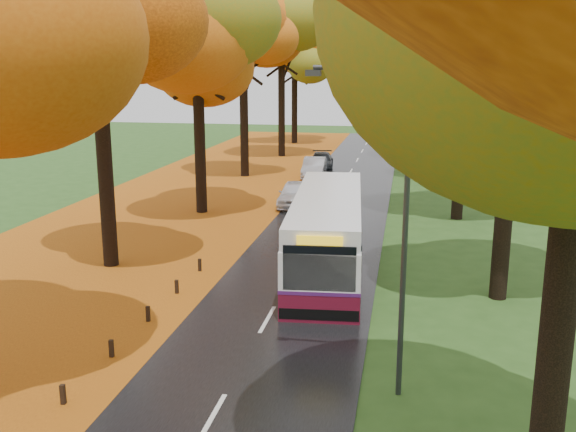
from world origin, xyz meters
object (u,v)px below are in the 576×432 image
(streetlamp_mid, at_px, (404,124))
(bus, at_px, (328,231))
(car_silver, at_px, (314,168))
(car_white, at_px, (294,194))
(car_dark, at_px, (321,161))
(streetlamp_near, at_px, (395,208))
(streetlamp_far, at_px, (407,103))

(streetlamp_mid, relative_size, bus, 0.70)
(car_silver, bearing_deg, car_white, -91.38)
(car_silver, bearing_deg, car_dark, 87.18)
(streetlamp_near, bearing_deg, car_silver, 101.65)
(car_silver, bearing_deg, streetlamp_near, -81.17)
(bus, bearing_deg, streetlamp_far, 80.95)
(streetlamp_near, bearing_deg, bus, 105.93)
(bus, distance_m, car_dark, 24.97)
(bus, relative_size, car_silver, 2.64)
(car_white, bearing_deg, streetlamp_near, -76.25)
(bus, height_order, car_white, bus)
(streetlamp_near, height_order, bus, streetlamp_near)
(streetlamp_near, height_order, car_silver, streetlamp_near)
(bus, xyz_separation_m, car_white, (-3.32, 11.33, -0.86))
(streetlamp_far, relative_size, bus, 0.70)
(streetlamp_mid, distance_m, car_dark, 14.36)
(streetlamp_far, bearing_deg, bus, -94.54)
(streetlamp_near, distance_m, car_dark, 35.07)
(streetlamp_near, distance_m, bus, 10.43)
(bus, xyz_separation_m, car_silver, (-3.57, 20.98, -0.85))
(streetlamp_near, xyz_separation_m, streetlamp_mid, (0.00, 22.00, 0.00))
(streetlamp_far, relative_size, car_white, 1.93)
(bus, xyz_separation_m, car_dark, (-3.57, 24.69, -0.92))
(streetlamp_mid, bearing_deg, car_silver, 126.37)
(car_silver, bearing_deg, streetlamp_far, 62.09)
(streetlamp_mid, xyz_separation_m, car_silver, (-6.30, 8.55, -3.96))
(streetlamp_mid, distance_m, streetlamp_far, 22.00)
(streetlamp_near, distance_m, streetlamp_mid, 22.00)
(streetlamp_far, xyz_separation_m, bus, (-2.73, -34.43, -3.11))
(streetlamp_near, xyz_separation_m, car_silver, (-6.30, 30.55, -3.96))
(streetlamp_near, distance_m, car_white, 22.12)
(car_white, height_order, car_dark, car_white)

